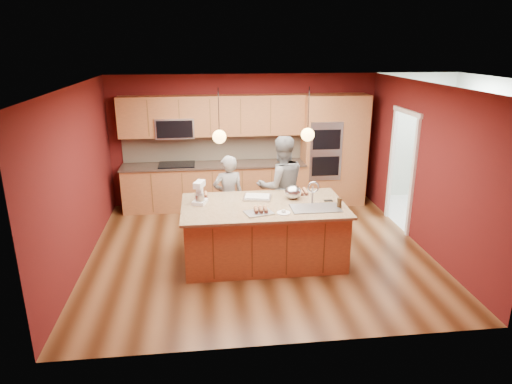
{
  "coord_description": "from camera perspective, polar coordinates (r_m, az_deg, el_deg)",
  "views": [
    {
      "loc": [
        -0.86,
        -6.86,
        3.31
      ],
      "look_at": [
        -0.06,
        -0.1,
        1.06
      ],
      "focal_mm": 32.0,
      "sensor_mm": 36.0,
      "label": 1
    }
  ],
  "objects": [
    {
      "name": "plate",
      "position": [
        6.67,
        3.47,
        -2.62
      ],
      "size": [
        0.2,
        0.2,
        0.01
      ],
      "primitive_type": "cylinder",
      "color": "white",
      "rests_on": "island"
    },
    {
      "name": "phone",
      "position": [
        7.27,
        9.02,
        -1.06
      ],
      "size": [
        0.13,
        0.07,
        0.01
      ],
      "primitive_type": "cube",
      "rotation": [
        0.0,
        0.0,
        -0.01
      ],
      "color": "black",
      "rests_on": "island"
    },
    {
      "name": "tumbler",
      "position": [
        7.0,
        10.38,
        -1.33
      ],
      "size": [
        0.07,
        0.07,
        0.14
      ],
      "primitive_type": "cylinder",
      "color": "#342311",
      "rests_on": "island"
    },
    {
      "name": "laundry_room",
      "position": [
        9.69,
        26.14,
        8.38
      ],
      "size": [
        2.6,
        2.7,
        2.7
      ],
      "color": "silver",
      "rests_on": "ground"
    },
    {
      "name": "doorway_trim",
      "position": [
        8.76,
        17.72,
        2.44
      ],
      "size": [
        0.08,
        1.11,
        2.2
      ],
      "primitive_type": null,
      "color": "white",
      "rests_on": "wall_right"
    },
    {
      "name": "ceiling",
      "position": [
        6.94,
        0.39,
        13.24
      ],
      "size": [
        5.5,
        5.5,
        0.0
      ],
      "primitive_type": "plane",
      "rotation": [
        3.14,
        0.0,
        0.0
      ],
      "color": "white",
      "rests_on": "ground"
    },
    {
      "name": "sheet_cake",
      "position": [
        7.28,
        0.16,
        -0.65
      ],
      "size": [
        0.5,
        0.41,
        0.05
      ],
      "rotation": [
        0.0,
        0.0,
        -0.23
      ],
      "color": "silver",
      "rests_on": "island"
    },
    {
      "name": "person_right",
      "position": [
        7.98,
        3.17,
        0.68
      ],
      "size": [
        0.96,
        0.8,
        1.8
      ],
      "primitive_type": "imported",
      "rotation": [
        0.0,
        0.0,
        3.28
      ],
      "color": "slate",
      "rests_on": "floor"
    },
    {
      "name": "washer",
      "position": [
        9.71,
        25.03,
        -0.51
      ],
      "size": [
        0.72,
        0.74,
        0.94
      ],
      "primitive_type": "cube",
      "rotation": [
        0.0,
        0.0,
        -0.28
      ],
      "color": "white",
      "rests_on": "floor"
    },
    {
      "name": "wall_front",
      "position": [
        4.86,
        4.03,
        -5.57
      ],
      "size": [
        5.5,
        0.0,
        5.5
      ],
      "primitive_type": "plane",
      "rotation": [
        -1.57,
        0.0,
        0.0
      ],
      "color": "#521312",
      "rests_on": "ground"
    },
    {
      "name": "wall_right",
      "position": [
        8.0,
        20.35,
        2.93
      ],
      "size": [
        0.0,
        5.0,
        5.0
      ],
      "primitive_type": "plane",
      "rotation": [
        1.57,
        0.0,
        -1.57
      ],
      "color": "#521312",
      "rests_on": "ground"
    },
    {
      "name": "wall_back",
      "position": [
        9.6,
        -1.49,
        6.5
      ],
      "size": [
        5.5,
        0.0,
        5.5
      ],
      "primitive_type": "plane",
      "rotation": [
        1.57,
        0.0,
        0.0
      ],
      "color": "#521312",
      "rests_on": "ground"
    },
    {
      "name": "cupcakes_left",
      "position": [
        7.44,
        -6.87,
        -0.29
      ],
      "size": [
        0.21,
        0.21,
        0.06
      ],
      "primitive_type": null,
      "color": "tan",
      "rests_on": "island"
    },
    {
      "name": "person_left",
      "position": [
        7.93,
        -3.46,
        -0.63
      ],
      "size": [
        0.6,
        0.45,
        1.49
      ],
      "primitive_type": "imported",
      "rotation": [
        0.0,
        0.0,
        3.32
      ],
      "color": "black",
      "rests_on": "floor"
    },
    {
      "name": "floor",
      "position": [
        7.67,
        0.34,
        -7.3
      ],
      "size": [
        5.5,
        5.5,
        0.0
      ],
      "primitive_type": "plane",
      "color": "#40210E",
      "rests_on": "ground"
    },
    {
      "name": "island",
      "position": [
        7.18,
        1.07,
        -4.99
      ],
      "size": [
        2.51,
        1.41,
        1.31
      ],
      "color": "#935636",
      "rests_on": "floor"
    },
    {
      "name": "wall_left",
      "position": [
        7.38,
        -21.34,
        1.6
      ],
      "size": [
        0.0,
        5.0,
        5.0
      ],
      "primitive_type": "plane",
      "rotation": [
        1.57,
        0.0,
        1.57
      ],
      "color": "#521312",
      "rests_on": "ground"
    },
    {
      "name": "pendant_right",
      "position": [
        6.85,
        6.48,
        7.17
      ],
      "size": [
        0.2,
        0.2,
        0.8
      ],
      "color": "black",
      "rests_on": "ceiling"
    },
    {
      "name": "oven_column",
      "position": [
        9.69,
        9.66,
        5.15
      ],
      "size": [
        1.3,
        0.62,
        2.3
      ],
      "color": "#935636",
      "rests_on": "floor"
    },
    {
      "name": "pendant_left",
      "position": [
        6.67,
        -4.61,
        6.94
      ],
      "size": [
        0.2,
        0.2,
        0.8
      ],
      "color": "black",
      "rests_on": "ceiling"
    },
    {
      "name": "cooling_rack",
      "position": [
        6.66,
        0.33,
        -2.6
      ],
      "size": [
        0.45,
        0.38,
        0.02
      ],
      "primitive_type": "cube",
      "rotation": [
        0.0,
        0.0,
        0.27
      ],
      "color": "#A7A9AE",
      "rests_on": "island"
    },
    {
      "name": "cupcakes_right",
      "position": [
        7.56,
        5.34,
        0.07
      ],
      "size": [
        0.29,
        0.29,
        0.07
      ],
      "primitive_type": null,
      "color": "tan",
      "rests_on": "island"
    },
    {
      "name": "mixing_bowl",
      "position": [
        7.28,
        4.65,
        -0.02
      ],
      "size": [
        0.27,
        0.27,
        0.23
      ],
      "primitive_type": "ellipsoid",
      "color": "#AFB2B6",
      "rests_on": "island"
    },
    {
      "name": "cupcakes_rack",
      "position": [
        6.68,
        0.61,
        -2.18
      ],
      "size": [
        0.22,
        0.22,
        0.07
      ],
      "primitive_type": null,
      "color": "tan",
      "rests_on": "island"
    },
    {
      "name": "cabinet_run",
      "position": [
        9.4,
        -5.47,
        3.88
      ],
      "size": [
        3.74,
        0.64,
        2.3
      ],
      "color": "#935636",
      "rests_on": "floor"
    },
    {
      "name": "stand_mixer",
      "position": [
        7.08,
        -7.05,
        -0.25
      ],
      "size": [
        0.26,
        0.3,
        0.35
      ],
      "rotation": [
        0.0,
        0.0,
        -0.34
      ],
      "color": "white",
      "rests_on": "island"
    },
    {
      "name": "dryer",
      "position": [
        10.29,
        23.17,
        0.8
      ],
      "size": [
        0.76,
        0.77,
        0.96
      ],
      "primitive_type": "cube",
      "rotation": [
        0.0,
        0.0,
        0.32
      ],
      "color": "white",
      "rests_on": "floor"
    }
  ]
}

